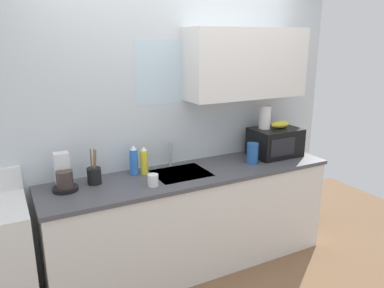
% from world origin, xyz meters
% --- Properties ---
extents(kitchen_wall_assembly, '(3.31, 0.42, 2.50)m').
position_xyz_m(kitchen_wall_assembly, '(0.13, 0.30, 1.37)').
color(kitchen_wall_assembly, silver).
rests_on(kitchen_wall_assembly, ground).
extents(counter_unit, '(2.54, 0.63, 0.90)m').
position_xyz_m(counter_unit, '(-0.00, 0.00, 0.46)').
color(counter_unit, white).
rests_on(counter_unit, ground).
extents(sink_faucet, '(0.03, 0.03, 0.23)m').
position_xyz_m(sink_faucet, '(-0.09, 0.24, 1.02)').
color(sink_faucet, '#B2B5BA').
rests_on(sink_faucet, counter_unit).
extents(microwave, '(0.46, 0.35, 0.27)m').
position_xyz_m(microwave, '(0.94, 0.05, 1.04)').
color(microwave, black).
rests_on(microwave, counter_unit).
extents(banana_bunch, '(0.20, 0.11, 0.07)m').
position_xyz_m(banana_bunch, '(0.99, 0.05, 1.20)').
color(banana_bunch, gold).
rests_on(banana_bunch, microwave).
extents(paper_towel_roll, '(0.11, 0.11, 0.22)m').
position_xyz_m(paper_towel_roll, '(0.84, 0.10, 1.28)').
color(paper_towel_roll, white).
rests_on(paper_towel_roll, microwave).
extents(coffee_maker, '(0.19, 0.21, 0.28)m').
position_xyz_m(coffee_maker, '(-1.04, 0.11, 1.00)').
color(coffee_maker, black).
rests_on(coffee_maker, counter_unit).
extents(dish_soap_bottle_yellow, '(0.07, 0.07, 0.24)m').
position_xyz_m(dish_soap_bottle_yellow, '(-0.37, 0.15, 1.01)').
color(dish_soap_bottle_yellow, yellow).
rests_on(dish_soap_bottle_yellow, counter_unit).
extents(dish_soap_bottle_blue, '(0.07, 0.07, 0.25)m').
position_xyz_m(dish_soap_bottle_blue, '(-0.46, 0.17, 1.02)').
color(dish_soap_bottle_blue, blue).
rests_on(dish_soap_bottle_blue, counter_unit).
extents(cereal_canister, '(0.10, 0.10, 0.19)m').
position_xyz_m(cereal_canister, '(0.60, -0.05, 1.00)').
color(cereal_canister, '#2659A5').
rests_on(cereal_canister, counter_unit).
extents(mug_white, '(0.08, 0.08, 0.09)m').
position_xyz_m(mug_white, '(-0.41, -0.14, 0.95)').
color(mug_white, white).
rests_on(mug_white, counter_unit).
extents(utensil_crock, '(0.11, 0.11, 0.29)m').
position_xyz_m(utensil_crock, '(-0.81, 0.12, 0.97)').
color(utensil_crock, black).
rests_on(utensil_crock, counter_unit).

